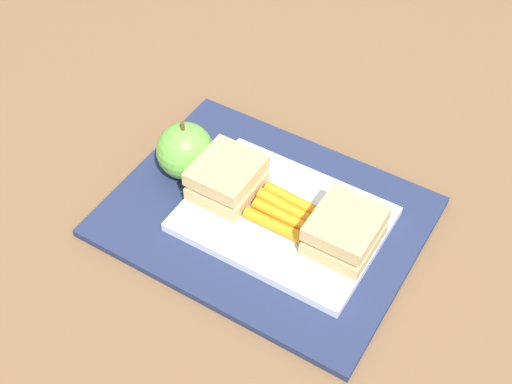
# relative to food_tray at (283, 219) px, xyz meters

# --- Properties ---
(ground_plane) EXTENTS (2.40, 2.40, 0.00)m
(ground_plane) POSITION_rel_food_tray_xyz_m (0.03, 0.00, -0.02)
(ground_plane) COLOR brown
(lunchbag_mat) EXTENTS (0.36, 0.28, 0.01)m
(lunchbag_mat) POSITION_rel_food_tray_xyz_m (0.03, 0.00, -0.01)
(lunchbag_mat) COLOR navy
(lunchbag_mat) RESTS_ON ground_plane
(food_tray) EXTENTS (0.23, 0.17, 0.01)m
(food_tray) POSITION_rel_food_tray_xyz_m (0.00, 0.00, 0.00)
(food_tray) COLOR white
(food_tray) RESTS_ON lunchbag_mat
(sandwich_half_left) EXTENTS (0.07, 0.08, 0.04)m
(sandwich_half_left) POSITION_rel_food_tray_xyz_m (-0.08, 0.00, 0.03)
(sandwich_half_left) COLOR tan
(sandwich_half_left) RESTS_ON food_tray
(sandwich_half_right) EXTENTS (0.07, 0.08, 0.04)m
(sandwich_half_right) POSITION_rel_food_tray_xyz_m (0.08, 0.00, 0.03)
(sandwich_half_right) COLOR tan
(sandwich_half_right) RESTS_ON food_tray
(carrot_sticks_bundle) EXTENTS (0.08, 0.06, 0.02)m
(carrot_sticks_bundle) POSITION_rel_food_tray_xyz_m (-0.00, 0.00, 0.01)
(carrot_sticks_bundle) COLOR orange
(carrot_sticks_bundle) RESTS_ON food_tray
(apple) EXTENTS (0.07, 0.07, 0.08)m
(apple) POSITION_rel_food_tray_xyz_m (0.15, -0.01, 0.03)
(apple) COLOR #66B742
(apple) RESTS_ON lunchbag_mat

